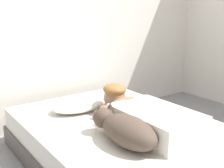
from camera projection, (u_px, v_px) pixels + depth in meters
back_wall at (66, 8)px, 2.96m from camera, size 3.87×0.12×2.50m
bed at (123, 144)px, 2.25m from camera, size 1.36×1.92×0.35m
pillow at (79, 104)px, 2.50m from camera, size 0.52×0.32×0.11m
person_lying at (143, 114)px, 2.12m from camera, size 0.43×0.92×0.27m
dog at (125, 129)px, 1.85m from camera, size 0.26×0.57×0.21m
coffee_cup at (104, 103)px, 2.60m from camera, size 0.12×0.09×0.07m
cell_phone at (165, 128)px, 2.12m from camera, size 0.07×0.14×0.01m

